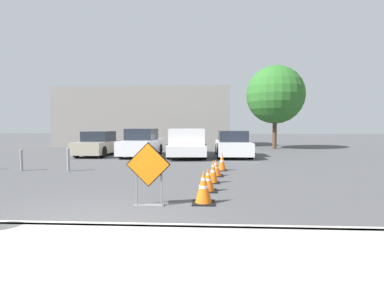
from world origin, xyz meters
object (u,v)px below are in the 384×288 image
at_px(parked_car_third, 233,145).
at_px(traffic_cone_nearest, 204,187).
at_px(traffic_cone_fourth, 216,168).
at_px(traffic_cone_second, 208,180).
at_px(parked_car_second, 142,144).
at_px(bollard_second, 21,159).
at_px(traffic_cone_fifth, 222,161).
at_px(traffic_cone_third, 213,172).
at_px(bollard_nearest, 68,159).
at_px(pickup_truck, 187,144).
at_px(road_closed_sign, 148,171).
at_px(parked_car_nearest, 99,144).

bearing_deg(parked_car_third, traffic_cone_nearest, 81.00).
bearing_deg(traffic_cone_fourth, parked_car_third, 80.40).
bearing_deg(traffic_cone_second, parked_car_second, 112.97).
xyz_separation_m(traffic_cone_nearest, traffic_cone_fourth, (0.38, 3.78, -0.09)).
bearing_deg(bollard_second, traffic_cone_fifth, 3.54).
bearing_deg(traffic_cone_third, traffic_cone_nearest, -96.15).
height_order(traffic_cone_fourth, parked_car_second, parked_car_second).
height_order(traffic_cone_nearest, bollard_second, bollard_second).
relative_size(bollard_nearest, bollard_second, 1.06).
height_order(traffic_cone_second, pickup_truck, pickup_truck).
distance_m(traffic_cone_second, traffic_cone_fifth, 3.86).
relative_size(pickup_truck, bollard_nearest, 5.97).
bearing_deg(traffic_cone_nearest, bollard_nearest, 139.69).
xyz_separation_m(traffic_cone_second, parked_car_second, (-3.93, 9.27, 0.42)).
relative_size(traffic_cone_fourth, parked_car_third, 0.14).
relative_size(parked_car_second, pickup_truck, 0.76).
bearing_deg(traffic_cone_third, bollard_second, 164.41).
distance_m(road_closed_sign, traffic_cone_nearest, 1.34).
relative_size(traffic_cone_fourth, pickup_truck, 0.11).
xyz_separation_m(traffic_cone_fifth, parked_car_nearest, (-7.17, 5.70, 0.30)).
xyz_separation_m(pickup_truck, bollard_nearest, (-4.30, -5.68, -0.24)).
relative_size(traffic_cone_nearest, parked_car_second, 0.18).
height_order(traffic_cone_fourth, bollard_nearest, bollard_nearest).
xyz_separation_m(traffic_cone_second, bollard_nearest, (-5.53, 3.32, 0.18)).
bearing_deg(parked_car_second, traffic_cone_nearest, 112.75).
bearing_deg(traffic_cone_fifth, bollard_second, -176.46).
distance_m(road_closed_sign, bollard_second, 7.84).
bearing_deg(traffic_cone_second, traffic_cone_fifth, 81.69).
height_order(road_closed_sign, parked_car_nearest, parked_car_nearest).
bearing_deg(traffic_cone_fifth, traffic_cone_fourth, -101.99).
bearing_deg(road_closed_sign, traffic_cone_third, 61.53).
relative_size(traffic_cone_fourth, bollard_nearest, 0.64).
relative_size(traffic_cone_fifth, parked_car_nearest, 0.19).
xyz_separation_m(traffic_cone_third, traffic_cone_fifth, (0.39, 2.62, 0.00)).
height_order(traffic_cone_nearest, parked_car_third, parked_car_third).
xyz_separation_m(traffic_cone_nearest, bollard_second, (-7.35, 4.60, 0.09)).
bearing_deg(road_closed_sign, parked_car_third, 75.74).
distance_m(road_closed_sign, parked_car_third, 11.27).
bearing_deg(traffic_cone_third, road_closed_sign, -118.47).
distance_m(traffic_cone_third, parked_car_third, 8.25).
distance_m(traffic_cone_nearest, traffic_cone_second, 1.29).
xyz_separation_m(traffic_cone_nearest, parked_car_third, (1.54, 10.63, 0.31)).
bearing_deg(road_closed_sign, bollard_second, 141.30).
bearing_deg(pickup_truck, traffic_cone_fourth, 99.47).
height_order(road_closed_sign, traffic_cone_second, road_closed_sign).
bearing_deg(pickup_truck, traffic_cone_third, 96.53).
height_order(traffic_cone_fifth, bollard_nearest, bollard_nearest).
xyz_separation_m(traffic_cone_third, bollard_nearest, (-5.69, 2.12, 0.13)).
bearing_deg(bollard_second, traffic_cone_third, -15.59).
bearing_deg(traffic_cone_third, parked_car_second, 116.87).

